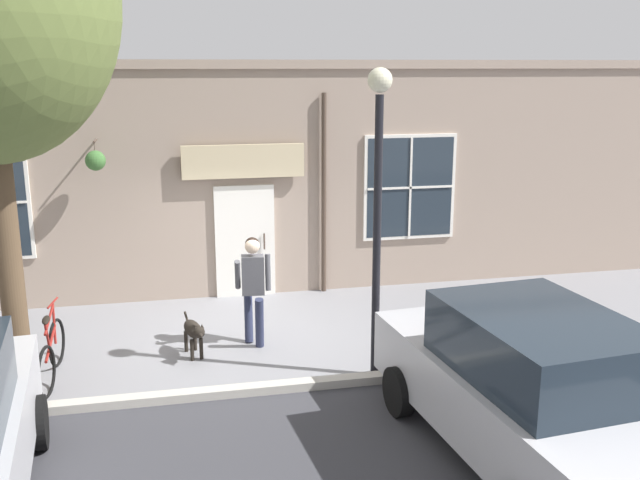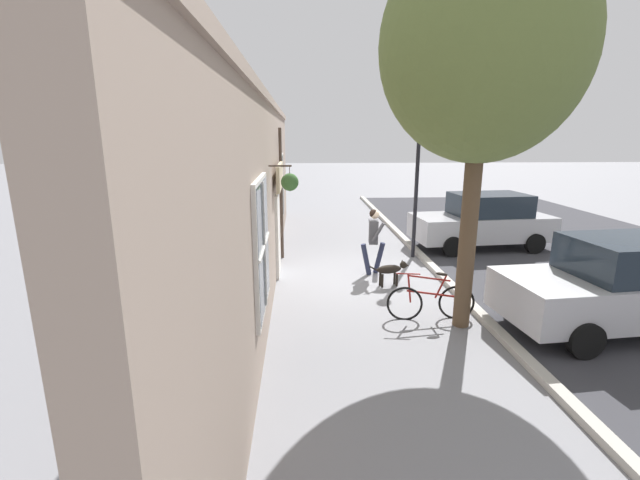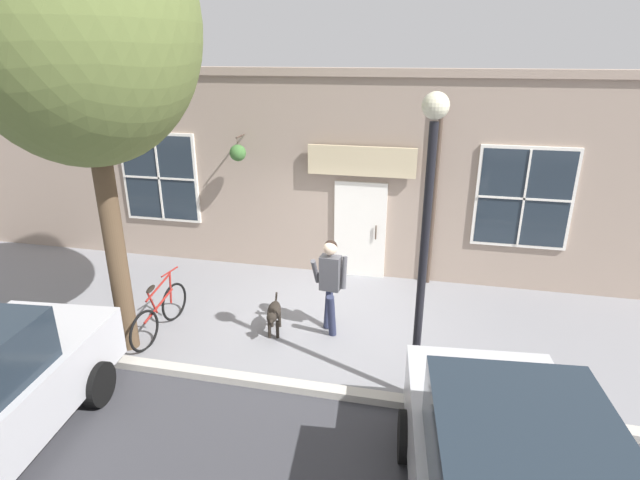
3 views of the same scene
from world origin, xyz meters
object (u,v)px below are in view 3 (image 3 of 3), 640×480
Objects in this scene: street_tree_by_curb at (83,33)px; leaning_bicycle at (160,313)px; dog_on_leash at (274,313)px; pedestrian_walking at (330,278)px; street_lamp at (427,209)px.

street_tree_by_curb is 3.95× the size of leaning_bicycle.
street_tree_by_curb reaches higher than dog_on_leash.
street_tree_by_curb is (1.16, -3.17, 3.81)m from pedestrian_walking.
leaning_bicycle is 0.41× the size of street_lamp.
street_lamp reaches higher than pedestrian_walking.
street_tree_by_curb is at bearing -93.85° from street_lamp.
street_lamp is at bearing 45.71° from pedestrian_walking.
street_lamp reaches higher than leaning_bicycle.
dog_on_leash is at bearing 111.14° from street_tree_by_curb.
dog_on_leash is 0.59× the size of leaning_bicycle.
pedestrian_walking is at bearing -134.29° from street_lamp.
pedestrian_walking is at bearing 110.02° from street_tree_by_curb.
dog_on_leash is at bearing 100.83° from leaning_bicycle.
street_tree_by_curb reaches higher than leaning_bicycle.
leaning_bicycle is at bearing -100.47° from street_lamp.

